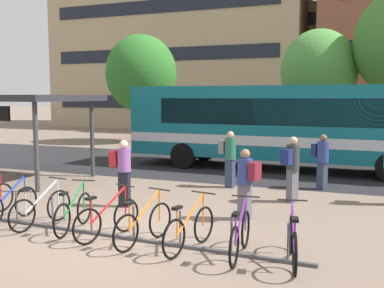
# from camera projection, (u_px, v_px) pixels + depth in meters

# --- Properties ---
(ground) EXTENTS (200.00, 200.00, 0.00)m
(ground) POSITION_uv_depth(u_px,v_px,m) (110.00, 236.00, 8.92)
(ground) COLOR #7A6656
(bus_lane_asphalt) EXTENTS (80.00, 7.20, 0.01)m
(bus_lane_asphalt) POSITION_uv_depth(u_px,v_px,m) (234.00, 167.00, 17.67)
(bus_lane_asphalt) COLOR #232326
(bus_lane_asphalt) RESTS_ON ground
(city_bus) EXTENTS (12.11, 3.00, 3.20)m
(city_bus) POSITION_uv_depth(u_px,v_px,m) (283.00, 124.00, 16.81)
(city_bus) COLOR #0F6070
(city_bus) RESTS_ON ground
(bike_rack) EXTENTS (8.99, 0.50, 0.70)m
(bike_rack) POSITION_uv_depth(u_px,v_px,m) (92.00, 230.00, 9.01)
(bike_rack) COLOR #47474C
(bike_rack) RESTS_ON ground
(parked_bicycle_blue_2) EXTENTS (0.52, 1.72, 0.99)m
(parked_bicycle_blue_2) POSITION_uv_depth(u_px,v_px,m) (9.00, 205.00, 9.88)
(parked_bicycle_blue_2) COLOR black
(parked_bicycle_blue_2) RESTS_ON ground
(parked_bicycle_silver_3) EXTENTS (0.52, 1.71, 0.99)m
(parked_bicycle_silver_3) POSITION_uv_depth(u_px,v_px,m) (41.00, 209.00, 9.52)
(parked_bicycle_silver_3) COLOR black
(parked_bicycle_silver_3) RESTS_ON ground
(parked_bicycle_green_4) EXTENTS (0.52, 1.71, 0.99)m
(parked_bicycle_green_4) POSITION_uv_depth(u_px,v_px,m) (74.00, 213.00, 9.22)
(parked_bicycle_green_4) COLOR black
(parked_bicycle_green_4) RESTS_ON ground
(parked_bicycle_red_5) EXTENTS (0.66, 1.67, 0.99)m
(parked_bicycle_red_5) POSITION_uv_depth(u_px,v_px,m) (108.00, 219.00, 8.74)
(parked_bicycle_red_5) COLOR black
(parked_bicycle_red_5) RESTS_ON ground
(parked_bicycle_orange_6) EXTENTS (0.56, 1.69, 0.99)m
(parked_bicycle_orange_6) POSITION_uv_depth(u_px,v_px,m) (144.00, 225.00, 8.36)
(parked_bicycle_orange_6) COLOR black
(parked_bicycle_orange_6) RESTS_ON ground
(parked_bicycle_orange_7) EXTENTS (0.54, 1.70, 0.99)m
(parked_bicycle_orange_7) POSITION_uv_depth(u_px,v_px,m) (190.00, 230.00, 8.04)
(parked_bicycle_orange_7) COLOR black
(parked_bicycle_orange_7) RESTS_ON ground
(parked_bicycle_purple_8) EXTENTS (0.52, 1.72, 0.99)m
(parked_bicycle_purple_8) POSITION_uv_depth(u_px,v_px,m) (240.00, 236.00, 7.67)
(parked_bicycle_purple_8) COLOR black
(parked_bicycle_purple_8) RESTS_ON ground
(parked_bicycle_purple_9) EXTENTS (0.54, 1.70, 0.99)m
(parked_bicycle_purple_9) POSITION_uv_depth(u_px,v_px,m) (293.00, 242.00, 7.37)
(parked_bicycle_purple_9) COLOR black
(parked_bicycle_purple_9) RESTS_ON ground
(transit_shelter) EXTENTS (5.43, 3.72, 2.85)m
(transit_shelter) POSITION_uv_depth(u_px,v_px,m) (10.00, 100.00, 14.84)
(transit_shelter) COLOR #38383D
(transit_shelter) RESTS_ON ground
(commuter_navy_pack_1) EXTENTS (0.54, 0.61, 1.75)m
(commuter_navy_pack_1) POSITION_uv_depth(u_px,v_px,m) (292.00, 165.00, 11.63)
(commuter_navy_pack_1) COLOR #565660
(commuter_navy_pack_1) RESTS_ON ground
(commuter_maroon_pack_2) EXTENTS (0.59, 0.47, 1.63)m
(commuter_maroon_pack_2) POSITION_uv_depth(u_px,v_px,m) (246.00, 179.00, 9.97)
(commuter_maroon_pack_2) COLOR #565660
(commuter_maroon_pack_2) RESTS_ON ground
(commuter_grey_pack_4) EXTENTS (0.58, 0.42, 1.75)m
(commuter_grey_pack_4) POSITION_uv_depth(u_px,v_px,m) (229.00, 155.00, 13.58)
(commuter_grey_pack_4) COLOR #2D3851
(commuter_grey_pack_4) RESTS_ON ground
(commuter_navy_pack_5) EXTENTS (0.60, 0.56, 1.68)m
(commuter_navy_pack_5) POSITION_uv_depth(u_px,v_px,m) (322.00, 158.00, 13.28)
(commuter_navy_pack_5) COLOR #2D3851
(commuter_navy_pack_5) RESTS_ON ground
(commuter_red_pack_6) EXTENTS (0.55, 0.38, 1.71)m
(commuter_red_pack_6) POSITION_uv_depth(u_px,v_px,m) (123.00, 168.00, 11.18)
(commuter_red_pack_6) COLOR black
(commuter_red_pack_6) RESTS_ON ground
(street_tree_0) EXTENTS (3.90, 3.90, 6.26)m
(street_tree_0) POSITION_uv_depth(u_px,v_px,m) (319.00, 71.00, 22.78)
(street_tree_0) COLOR brown
(street_tree_0) RESTS_ON ground
(street_tree_1) EXTENTS (4.30, 4.30, 6.55)m
(street_tree_1) POSITION_uv_depth(u_px,v_px,m) (141.00, 74.00, 26.82)
(street_tree_1) COLOR brown
(street_tree_1) RESTS_ON ground
(building_left_wing) EXTENTS (22.83, 11.00, 15.84)m
(building_left_wing) POSITION_uv_depth(u_px,v_px,m) (184.00, 43.00, 42.04)
(building_left_wing) COLOR tan
(building_left_wing) RESTS_ON ground
(building_centre_block) EXTENTS (17.20, 11.93, 11.00)m
(building_centre_block) POSITION_uv_depth(u_px,v_px,m) (281.00, 70.00, 45.29)
(building_centre_block) COLOR tan
(building_centre_block) RESTS_ON ground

